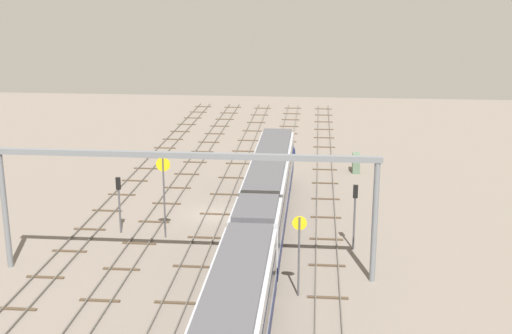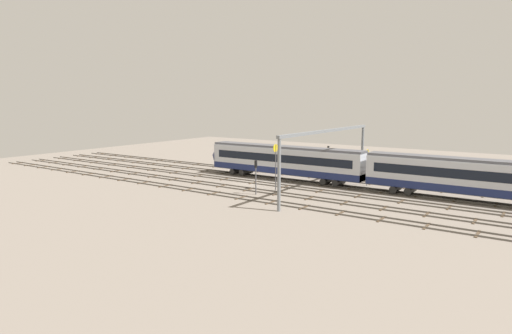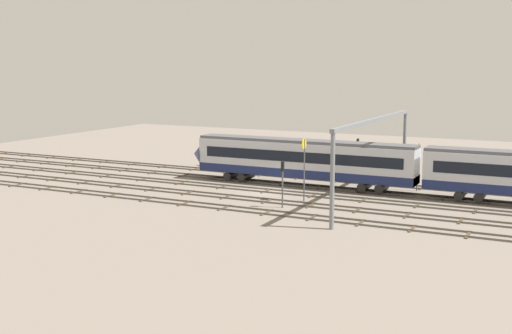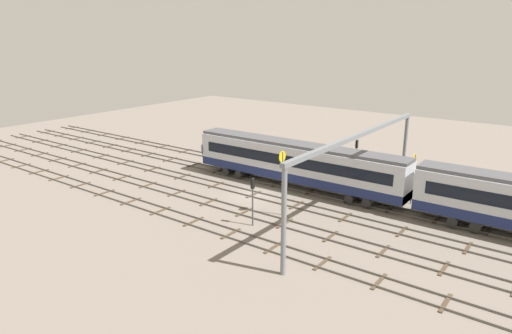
% 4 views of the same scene
% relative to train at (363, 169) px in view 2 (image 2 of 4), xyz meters
% --- Properties ---
extents(ground_plane, '(113.37, 113.37, 0.00)m').
position_rel_train_xyz_m(ground_plane, '(14.08, 4.39, -2.66)').
color(ground_plane, slate).
extents(track_near_foreground, '(97.37, 2.40, 0.16)m').
position_rel_train_xyz_m(track_near_foreground, '(14.08, -4.39, -2.59)').
color(track_near_foreground, '#59544C').
rests_on(track_near_foreground, ground).
extents(track_with_train, '(97.37, 2.40, 0.16)m').
position_rel_train_xyz_m(track_with_train, '(14.08, -0.00, -2.59)').
color(track_with_train, '#59544C').
rests_on(track_with_train, ground).
extents(track_middle, '(97.37, 2.40, 0.16)m').
position_rel_train_xyz_m(track_middle, '(14.08, 4.39, -2.59)').
color(track_middle, '#59544C').
rests_on(track_middle, ground).
extents(track_second_far, '(97.37, 2.40, 0.16)m').
position_rel_train_xyz_m(track_second_far, '(14.08, 8.79, -2.59)').
color(track_second_far, '#59544C').
rests_on(track_second_far, ground).
extents(track_far_background, '(97.37, 2.40, 0.16)m').
position_rel_train_xyz_m(track_far_background, '(14.08, 13.18, -2.59)').
color(track_far_background, '#59544C').
rests_on(track_far_background, ground).
extents(train, '(50.40, 3.24, 4.80)m').
position_rel_train_xyz_m(train, '(0.00, 0.00, 0.00)').
color(train, '#B7BCC6').
rests_on(train, ground).
extents(overhead_gantry, '(0.40, 23.83, 7.93)m').
position_rel_train_xyz_m(overhead_gantry, '(2.83, 4.48, 3.63)').
color(overhead_gantry, slate).
rests_on(overhead_gantry, ground).
extents(speed_sign_near_foreground, '(0.14, 0.84, 4.96)m').
position_rel_train_xyz_m(speed_sign_near_foreground, '(0.35, -2.66, 0.50)').
color(speed_sign_near_foreground, '#4C4C51').
rests_on(speed_sign_near_foreground, ground).
extents(speed_sign_mid_trackside, '(0.14, 1.01, 5.98)m').
position_rel_train_xyz_m(speed_sign_mid_trackside, '(8.81, 7.18, 1.26)').
color(speed_sign_mid_trackside, '#4C4C51').
rests_on(speed_sign_mid_trackside, ground).
extents(signal_light_trackside_approach, '(0.31, 0.32, 4.65)m').
position_rel_train_xyz_m(signal_light_trackside_approach, '(7.83, -6.22, 0.38)').
color(signal_light_trackside_approach, '#4C4C51').
rests_on(signal_light_trackside_approach, ground).
extents(signal_light_trackside_departure, '(0.31, 0.32, 4.24)m').
position_rel_train_xyz_m(signal_light_trackside_departure, '(9.48, 10.69, 0.14)').
color(signal_light_trackside_departure, '#4C4C51').
rests_on(signal_light_trackside_departure, ground).
extents(relay_cabinet, '(1.50, 0.69, 1.84)m').
position_rel_train_xyz_m(relay_cabinet, '(27.45, -7.38, -1.74)').
color(relay_cabinet, '#597259').
rests_on(relay_cabinet, ground).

